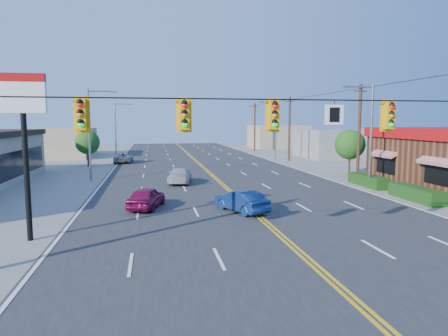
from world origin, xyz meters
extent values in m
plane|color=gray|center=(0.00, 0.00, 0.00)|extent=(160.00, 160.00, 0.00)
cube|color=#2D2D30|center=(0.00, 20.00, 0.03)|extent=(20.00, 120.00, 0.06)
cylinder|color=black|center=(0.00, 0.00, 6.00)|extent=(24.00, 0.05, 0.05)
cube|color=white|center=(1.20, 0.00, 5.45)|extent=(0.75, 0.04, 0.75)
cube|color=#D89E0C|center=(-8.00, 0.00, 5.42)|extent=(0.55, 0.34, 1.25)
cube|color=#D89E0C|center=(-4.50, 0.00, 5.42)|extent=(0.55, 0.34, 1.25)
cube|color=#D89E0C|center=(-1.20, 0.00, 5.42)|extent=(0.55, 0.34, 1.25)
cube|color=#D89E0C|center=(3.50, 0.00, 5.42)|extent=(0.55, 0.34, 1.25)
cube|color=#194214|center=(11.50, 12.00, 0.45)|extent=(1.20, 9.00, 0.90)
cylinder|color=black|center=(-11.00, 4.00, 3.00)|extent=(0.24, 0.24, 6.00)
cube|color=white|center=(-11.00, 4.00, 6.20)|extent=(1.90, 0.30, 1.30)
cylinder|color=gray|center=(11.00, 14.00, 4.00)|extent=(0.20, 0.20, 8.00)
cylinder|color=gray|center=(9.90, 14.00, 7.80)|extent=(2.20, 0.12, 0.12)
cube|color=gray|center=(8.80, 14.00, 7.75)|extent=(0.50, 0.25, 0.15)
cylinder|color=gray|center=(11.00, 38.00, 4.00)|extent=(0.20, 0.20, 8.00)
cylinder|color=gray|center=(9.90, 38.00, 7.80)|extent=(2.20, 0.12, 0.12)
cube|color=gray|center=(8.80, 38.00, 7.75)|extent=(0.50, 0.25, 0.15)
cylinder|color=gray|center=(-11.00, 22.00, 4.00)|extent=(0.20, 0.20, 8.00)
cylinder|color=gray|center=(-9.90, 22.00, 7.80)|extent=(2.20, 0.12, 0.12)
cube|color=gray|center=(-8.80, 22.00, 7.75)|extent=(0.50, 0.25, 0.15)
cylinder|color=gray|center=(-11.00, 48.00, 4.00)|extent=(0.20, 0.20, 8.00)
cylinder|color=gray|center=(-9.90, 48.00, 7.80)|extent=(2.20, 0.12, 0.12)
cube|color=gray|center=(-8.80, 48.00, 7.75)|extent=(0.50, 0.25, 0.15)
cylinder|color=#47301E|center=(12.20, 18.00, 4.20)|extent=(0.28, 0.28, 8.40)
cylinder|color=#47301E|center=(12.20, 36.00, 4.20)|extent=(0.28, 0.28, 8.40)
cylinder|color=#47301E|center=(12.20, 54.00, 4.20)|extent=(0.28, 0.28, 8.40)
cylinder|color=#47301E|center=(13.50, 22.00, 1.05)|extent=(0.20, 0.20, 2.10)
sphere|color=#235B19|center=(13.50, 22.00, 2.94)|extent=(2.94, 2.94, 2.94)
cylinder|color=#47301E|center=(-13.00, 34.00, 1.00)|extent=(0.20, 0.20, 2.00)
sphere|color=#235B19|center=(-13.00, 34.00, 2.80)|extent=(2.80, 2.80, 2.80)
cube|color=gray|center=(22.00, 40.00, 2.00)|extent=(12.00, 10.00, 4.00)
cube|color=tan|center=(-20.00, 48.00, 2.10)|extent=(11.00, 12.00, 4.20)
cube|color=tan|center=(19.00, 62.00, 2.20)|extent=(10.00, 10.00, 4.40)
imported|color=maroon|center=(-6.04, 9.49, 0.64)|extent=(2.53, 4.04, 1.28)
imported|color=navy|center=(-0.70, 7.57, 0.62)|extent=(2.73, 4.00, 1.25)
imported|color=#BCBCBC|center=(-3.40, 18.93, 0.64)|extent=(2.43, 4.63, 1.28)
imported|color=#9C9CA1|center=(-9.19, 36.98, 0.65)|extent=(2.20, 4.68, 1.29)
camera|label=1|loc=(-5.65, -14.30, 5.20)|focal=32.00mm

